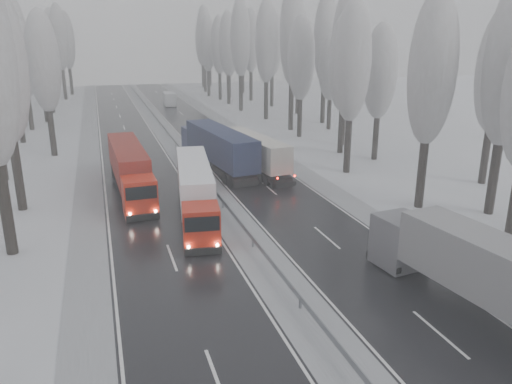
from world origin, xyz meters
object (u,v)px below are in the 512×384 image
truck_blue_box (216,146)px  box_truck_distant (169,99)px  truck_grey_tarp (498,278)px  truck_red_white (195,186)px  truck_cream_box (249,149)px  truck_red_red (129,166)px

truck_blue_box → box_truck_distant: 51.11m
truck_grey_tarp → truck_red_white: (-10.50, 19.33, -0.18)m
truck_cream_box → truck_red_white: 13.72m
truck_grey_tarp → truck_cream_box: size_ratio=1.11×
truck_grey_tarp → box_truck_distant: (-3.34, 82.85, -1.08)m
truck_blue_box → truck_red_white: (-4.60, -12.49, -0.31)m
truck_grey_tarp → truck_cream_box: (-2.77, 30.66, -0.23)m
box_truck_distant → truck_red_white: 63.93m
truck_blue_box → truck_red_white: size_ratio=1.14×
truck_grey_tarp → truck_blue_box: size_ratio=0.95×
truck_blue_box → box_truck_distant: (2.56, 51.03, -1.21)m
truck_red_red → truck_cream_box: bearing=16.6°
box_truck_distant → truck_red_white: (-7.16, -63.52, 0.90)m
truck_grey_tarp → box_truck_distant: bearing=84.9°
truck_red_white → box_truck_distant: bearing=91.4°
truck_cream_box → truck_red_white: bearing=-132.3°
truck_cream_box → truck_red_red: bearing=-169.4°
box_truck_distant → truck_red_red: size_ratio=0.45×
truck_cream_box → truck_red_red: 12.72m
truck_grey_tarp → truck_red_red: (-14.82, 26.61, -0.06)m
truck_red_red → truck_red_white: bearing=-61.3°
truck_blue_box → truck_cream_box: 3.36m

